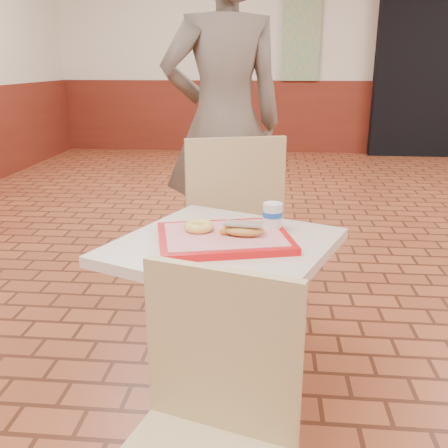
# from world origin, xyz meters

# --- Properties ---
(corridor_doorway) EXTENTS (1.60, 0.22, 2.20)m
(corridor_doorway) POSITION_xyz_m (1.20, 4.88, 1.10)
(corridor_doorway) COLOR black
(corridor_doorway) RESTS_ON ground
(promo_poster) EXTENTS (0.50, 0.03, 1.20)m
(promo_poster) POSITION_xyz_m (-0.60, 4.94, 1.60)
(promo_poster) COLOR gray
(promo_poster) RESTS_ON wainscot_band
(main_table) EXTENTS (0.65, 0.65, 0.68)m
(main_table) POSITION_xyz_m (-1.11, -0.77, 0.46)
(main_table) COLOR beige
(main_table) RESTS_ON ground
(chair_main_front) EXTENTS (0.47, 0.47, 0.82)m
(chair_main_front) POSITION_xyz_m (-1.10, -1.40, 0.46)
(chair_main_front) COLOR tan
(chair_main_front) RESTS_ON ground
(chair_main_back) EXTENTS (0.54, 0.54, 0.94)m
(chair_main_back) POSITION_xyz_m (-1.15, -0.09, 0.53)
(chair_main_back) COLOR tan
(chair_main_back) RESTS_ON ground
(customer) EXTENTS (0.78, 0.64, 1.85)m
(customer) POSITION_xyz_m (-1.22, 0.42, 0.93)
(customer) COLOR #695E52
(customer) RESTS_ON ground
(serving_tray) EXTENTS (0.42, 0.33, 0.03)m
(serving_tray) POSITION_xyz_m (-1.11, -0.77, 0.70)
(serving_tray) COLOR red
(serving_tray) RESTS_ON main_table
(ring_donut) EXTENTS (0.12, 0.12, 0.03)m
(ring_donut) POSITION_xyz_m (-1.20, -0.74, 0.73)
(ring_donut) COLOR #F5CD59
(ring_donut) RESTS_ON serving_tray
(long_john_donut) EXTENTS (0.15, 0.08, 0.04)m
(long_john_donut) POSITION_xyz_m (-1.05, -0.78, 0.73)
(long_john_donut) COLOR #C88A3A
(long_john_donut) RESTS_ON serving_tray
(paper_cup) EXTENTS (0.07, 0.07, 0.08)m
(paper_cup) POSITION_xyz_m (-0.95, -0.68, 0.75)
(paper_cup) COLOR white
(paper_cup) RESTS_ON serving_tray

